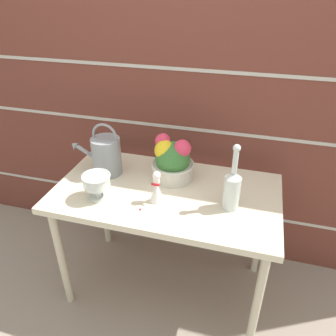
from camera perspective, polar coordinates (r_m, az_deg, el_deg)
The scene contains 9 objects.
ground_plane at distance 2.27m, azimuth -0.25°, elevation -19.48°, with size 12.00×12.00×0.00m, color gray.
brick_wall at distance 2.02m, azimuth 3.47°, elevation 12.05°, with size 3.60×0.08×2.20m.
patio_table at distance 1.81m, azimuth -0.29°, elevation -5.87°, with size 1.20×0.67×0.74m.
watering_can at distance 1.90m, azimuth -10.75°, elevation 2.25°, with size 0.31×0.16×0.31m.
crystal_pedestal_bowl at distance 1.70m, azimuth -12.33°, elevation -2.46°, with size 0.15×0.15×0.14m.
flower_planter at distance 1.82m, azimuth 0.65°, elevation 1.31°, with size 0.24×0.24×0.25m.
glass_decanter at distance 1.61m, azimuth 11.10°, elevation -3.39°, with size 0.08×0.08×0.35m.
figurine_vase at distance 1.65m, azimuth -1.97°, elevation -3.74°, with size 0.08×0.08×0.17m.
fallen_petal at distance 1.63m, azimuth -4.83°, elevation -7.19°, with size 0.01×0.01×0.01m.
Camera 1 is at (0.41, -1.40, 1.74)m, focal length 35.00 mm.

